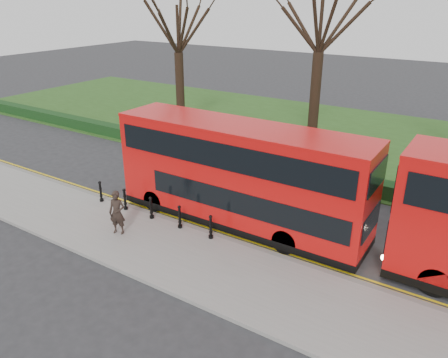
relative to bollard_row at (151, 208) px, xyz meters
The scene contains 12 objects.
ground 1.72m from the bollard_row, 57.86° to the left, with size 120.00×120.00×0.00m, color #28282B.
pavement 1.94m from the bollard_row, 62.80° to the right, with size 60.00×4.00×0.15m, color gray.
kerb 1.08m from the bollard_row, 22.43° to the left, with size 60.00×0.25×0.16m, color slate.
grass_verge 16.38m from the bollard_row, 87.03° to the left, with size 60.00×18.00×0.06m, color #284A18.
hedge 8.20m from the bollard_row, 84.06° to the left, with size 60.00×0.90×0.80m, color black.
yellow_line_outer 1.25m from the bollard_row, 37.47° to the left, with size 60.00×0.10×0.01m, color yellow.
yellow_line_inner 1.36m from the bollard_row, 45.07° to the left, with size 60.00×0.10×0.01m, color yellow.
tree_left 15.10m from the bollard_row, 122.22° to the left, with size 6.68×6.68×10.43m.
tree_mid 14.08m from the bollard_row, 75.91° to the left, with size 7.46×7.46×11.65m.
bollard_row is the anchor object (origin of this frame).
bus_lead 4.22m from the bollard_row, 30.51° to the left, with size 11.26×2.59×4.48m.
pedestrian 1.81m from the bollard_row, 99.17° to the right, with size 0.69×0.45×1.89m, color #2C211B.
Camera 1 is at (11.25, -14.14, 9.39)m, focal length 35.00 mm.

